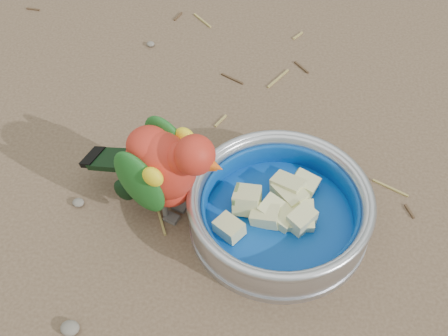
# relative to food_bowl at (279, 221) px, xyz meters

# --- Properties ---
(ground) EXTENTS (60.00, 60.00, 0.00)m
(ground) POSITION_rel_food_bowl_xyz_m (-0.06, 0.03, -0.01)
(ground) COLOR brown
(food_bowl) EXTENTS (0.24, 0.24, 0.02)m
(food_bowl) POSITION_rel_food_bowl_xyz_m (0.00, 0.00, 0.00)
(food_bowl) COLOR #B2B2BA
(food_bowl) RESTS_ON ground
(bowl_wall) EXTENTS (0.24, 0.24, 0.04)m
(bowl_wall) POSITION_rel_food_bowl_xyz_m (0.00, 0.00, 0.03)
(bowl_wall) COLOR #B2B2BA
(bowl_wall) RESTS_ON food_bowl
(fruit_wedges) EXTENTS (0.14, 0.14, 0.03)m
(fruit_wedges) POSITION_rel_food_bowl_xyz_m (0.00, 0.00, 0.02)
(fruit_wedges) COLOR beige
(fruit_wedges) RESTS_ON food_bowl
(lory_parrot) EXTENTS (0.22, 0.16, 0.16)m
(lory_parrot) POSITION_rel_food_bowl_xyz_m (-0.15, 0.01, 0.07)
(lory_parrot) COLOR red
(lory_parrot) RESTS_ON ground
(ground_debris) EXTENTS (0.90, 0.80, 0.01)m
(ground_debris) POSITION_rel_food_bowl_xyz_m (-0.09, 0.05, -0.01)
(ground_debris) COLOR #A28F4A
(ground_debris) RESTS_ON ground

